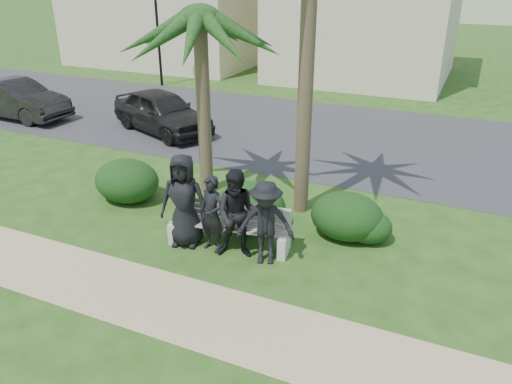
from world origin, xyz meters
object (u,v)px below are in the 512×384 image
street_lamp (157,19)px  car_b (17,99)px  man_c (238,215)px  park_bench (230,229)px  car_a (162,111)px  man_b (212,214)px  palm_left (200,19)px  man_a (184,201)px  man_d (266,223)px

street_lamp → car_b: street_lamp is taller
man_c → street_lamp: bearing=112.4°
park_bench → car_a: size_ratio=0.61×
man_b → car_b: man_b is taller
car_a → park_bench: bearing=-114.8°
street_lamp → palm_left: (7.76, -9.54, 1.13)m
man_a → man_b: 0.63m
man_c → park_bench: bearing=123.3°
man_a → car_b: bearing=139.3°
street_lamp → park_bench: (9.48, -11.68, -2.56)m
man_b → palm_left: palm_left is taller
man_b → car_b: size_ratio=0.37×
man_a → man_c: man_a is taller
man_c → car_b: man_c is taller
man_d → car_a: bearing=118.6°
street_lamp → park_bench: street_lamp is taller
park_bench → man_b: man_b is taller
street_lamp → car_b: bearing=-104.5°
man_b → palm_left: 4.34m
man_a → man_b: man_a is taller
street_lamp → man_d: street_lamp is taller
street_lamp → man_c: (9.80, -11.95, -2.06)m
street_lamp → man_a: 14.88m
park_bench → palm_left: bearing=120.0°
park_bench → man_c: (0.32, -0.27, 0.51)m
park_bench → street_lamp: bearing=120.2°
street_lamp → park_bench: size_ratio=1.72×
man_a → man_c: bearing=-13.2°
car_a → palm_left: bearing=-112.5°
park_bench → man_d: (0.89, -0.27, 0.45)m
palm_left → car_a: size_ratio=1.23×
man_d → palm_left: bearing=119.6°
man_b → man_d: bearing=12.0°
car_b → park_bench: bearing=-111.9°
man_b → man_d: man_d is taller
palm_left → man_a: bearing=-70.1°
palm_left → car_b: palm_left is taller
car_a → man_c: bearing=-114.5°
park_bench → car_a: 7.94m
park_bench → man_b: 0.53m
park_bench → man_d: man_d is taller
park_bench → man_a: size_ratio=1.31×
man_a → car_b: size_ratio=0.46×
man_b → palm_left: (-1.48, 2.41, 3.30)m
man_a → car_b: 11.63m
man_c → car_b: size_ratio=0.43×
park_bench → car_a: (-5.44, 5.77, 0.31)m
park_bench → man_a: (-0.85, -0.28, 0.57)m
man_b → car_b: 12.17m
street_lamp → man_c: 15.59m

